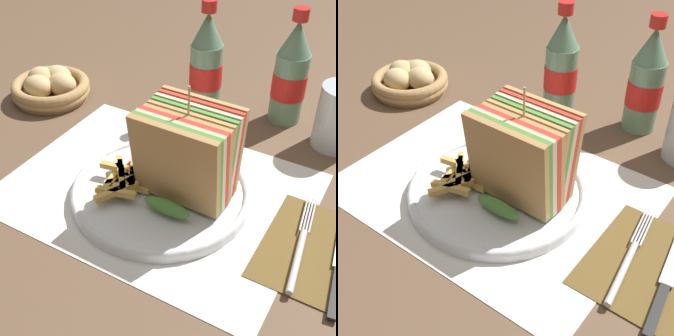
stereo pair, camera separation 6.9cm
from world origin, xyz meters
TOP-DOWN VIEW (x-y plane):
  - ground_plane at (0.00, 0.00)m, footprint 4.00×4.00m
  - placemat at (-0.02, 0.02)m, footprint 0.45×0.34m
  - plate_main at (-0.01, 0.01)m, footprint 0.27×0.27m
  - club_sandwich at (0.03, 0.02)m, footprint 0.13×0.12m
  - fries_pile at (-0.06, -0.01)m, footprint 0.09×0.12m
  - ketchup_blob at (-0.05, 0.02)m, footprint 0.05×0.04m
  - napkin at (0.23, 0.02)m, footprint 0.15×0.18m
  - fork at (0.20, -0.00)m, footprint 0.04×0.18m
  - knife at (0.25, 0.01)m, footprint 0.04×0.20m
  - coke_bottle_near at (-0.07, 0.27)m, footprint 0.06×0.06m
  - coke_bottle_far at (0.08, 0.31)m, footprint 0.06×0.06m
  - bread_basket at (-0.35, 0.16)m, footprint 0.15×0.15m

SIDE VIEW (x-z plane):
  - ground_plane at x=0.00m, z-range 0.00..0.00m
  - placemat at x=-0.02m, z-range 0.00..0.00m
  - napkin at x=0.23m, z-range 0.00..0.00m
  - knife at x=0.25m, z-range 0.00..0.01m
  - fork at x=0.20m, z-range 0.00..0.01m
  - plate_main at x=-0.01m, z-range 0.00..0.02m
  - bread_basket at x=-0.35m, z-range 0.00..0.05m
  - ketchup_blob at x=-0.05m, z-range 0.02..0.04m
  - fries_pile at x=-0.06m, z-range 0.02..0.04m
  - club_sandwich at x=0.03m, z-range 0.00..0.17m
  - coke_bottle_near at x=-0.07m, z-range -0.01..0.19m
  - coke_bottle_far at x=0.08m, z-range -0.01..0.19m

